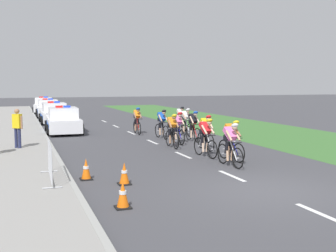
% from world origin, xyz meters
% --- Properties ---
extents(ground_plane, '(160.00, 160.00, 0.00)m').
position_xyz_m(ground_plane, '(0.00, 0.00, 0.00)').
color(ground_plane, '#424247').
extents(sidewalk_slab, '(3.64, 60.00, 0.12)m').
position_xyz_m(sidewalk_slab, '(-6.56, 14.00, 0.06)').
color(sidewalk_slab, gray).
rests_on(sidewalk_slab, ground).
extents(kerb_edge, '(0.16, 60.00, 0.13)m').
position_xyz_m(kerb_edge, '(-4.82, 14.00, 0.07)').
color(kerb_edge, '#9E9E99').
rests_on(kerb_edge, ground).
extents(grass_verge, '(7.00, 60.00, 0.01)m').
position_xyz_m(grass_verge, '(7.74, 14.00, 0.00)').
color(grass_verge, '#3D7033').
rests_on(grass_verge, ground).
extents(lane_markings_centre, '(0.14, 25.60, 0.01)m').
position_xyz_m(lane_markings_centre, '(0.00, 9.88, 0.00)').
color(lane_markings_centre, white).
rests_on(lane_markings_centre, ground).
extents(cyclist_lead, '(0.42, 1.72, 1.56)m').
position_xyz_m(cyclist_lead, '(0.68, 3.22, 0.79)').
color(cyclist_lead, black).
rests_on(cyclist_lead, ground).
extents(cyclist_second, '(0.45, 1.72, 1.56)m').
position_xyz_m(cyclist_second, '(1.23, 4.15, 0.79)').
color(cyclist_second, black).
rests_on(cyclist_second, ground).
extents(cyclist_third, '(0.45, 1.72, 1.56)m').
position_xyz_m(cyclist_third, '(0.66, 5.19, 0.79)').
color(cyclist_third, black).
rests_on(cyclist_third, ground).
extents(cyclist_fourth, '(0.42, 1.72, 1.56)m').
position_xyz_m(cyclist_fourth, '(1.42, 6.78, 0.79)').
color(cyclist_fourth, black).
rests_on(cyclist_fourth, ground).
extents(cyclist_fifth, '(0.42, 1.72, 1.56)m').
position_xyz_m(cyclist_fifth, '(0.28, 7.85, 0.79)').
color(cyclist_fifth, black).
rests_on(cyclist_fifth, ground).
extents(cyclist_sixth, '(0.42, 1.72, 1.56)m').
position_xyz_m(cyclist_sixth, '(0.99, 8.97, 0.79)').
color(cyclist_sixth, black).
rests_on(cyclist_sixth, ground).
extents(cyclist_seventh, '(0.42, 1.72, 1.56)m').
position_xyz_m(cyclist_seventh, '(1.95, 9.36, 0.79)').
color(cyclist_seventh, black).
rests_on(cyclist_seventh, ground).
extents(cyclist_eighth, '(0.44, 1.72, 1.56)m').
position_xyz_m(cyclist_eighth, '(0.86, 10.93, 0.79)').
color(cyclist_eighth, black).
rests_on(cyclist_eighth, ground).
extents(cyclist_ninth, '(0.46, 1.72, 1.56)m').
position_xyz_m(cyclist_ninth, '(2.44, 11.52, 0.79)').
color(cyclist_ninth, black).
rests_on(cyclist_ninth, ground).
extents(cyclist_tenth, '(0.42, 1.72, 1.56)m').
position_xyz_m(cyclist_tenth, '(0.17, 13.23, 0.79)').
color(cyclist_tenth, black).
rests_on(cyclist_tenth, ground).
extents(cyclist_eleventh, '(0.42, 1.72, 1.56)m').
position_xyz_m(cyclist_eleventh, '(2.83, 13.24, 0.79)').
color(cyclist_eleventh, black).
rests_on(cyclist_eleventh, ground).
extents(police_car_nearest, '(2.10, 4.45, 1.59)m').
position_xyz_m(police_car_nearest, '(-3.69, 15.29, 0.68)').
color(police_car_nearest, white).
rests_on(police_car_nearest, ground).
extents(police_car_second, '(2.01, 4.41, 1.59)m').
position_xyz_m(police_car_second, '(-3.69, 21.58, 0.68)').
color(police_car_second, white).
rests_on(police_car_second, ground).
extents(police_car_third, '(2.08, 4.44, 1.59)m').
position_xyz_m(police_car_third, '(-3.69, 27.75, 0.68)').
color(police_car_third, white).
rests_on(police_car_third, ground).
extents(police_car_furthest, '(2.29, 4.54, 1.59)m').
position_xyz_m(police_car_furthest, '(-3.69, 33.45, 0.68)').
color(police_car_furthest, white).
rests_on(police_car_furthest, ground).
extents(crowd_barrier_front, '(0.57, 2.32, 1.07)m').
position_xyz_m(crowd_barrier_front, '(-5.36, 2.76, 0.65)').
color(crowd_barrier_front, '#B7BABF').
rests_on(crowd_barrier_front, sidewalk_slab).
extents(traffic_cone_near, '(0.36, 0.36, 0.64)m').
position_xyz_m(traffic_cone_near, '(-3.98, -0.22, 0.31)').
color(traffic_cone_near, black).
rests_on(traffic_cone_near, ground).
extents(traffic_cone_mid, '(0.36, 0.36, 0.64)m').
position_xyz_m(traffic_cone_mid, '(-3.40, 1.95, 0.31)').
color(traffic_cone_mid, black).
rests_on(traffic_cone_mid, ground).
extents(traffic_cone_far, '(0.36, 0.36, 0.64)m').
position_xyz_m(traffic_cone_far, '(-4.32, 2.92, 0.31)').
color(traffic_cone_far, black).
rests_on(traffic_cone_far, ground).
extents(spectator_middle, '(0.45, 0.40, 1.68)m').
position_xyz_m(spectator_middle, '(-6.20, 9.31, 1.08)').
color(spectator_middle, '#23284C').
rests_on(spectator_middle, sidewalk_slab).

